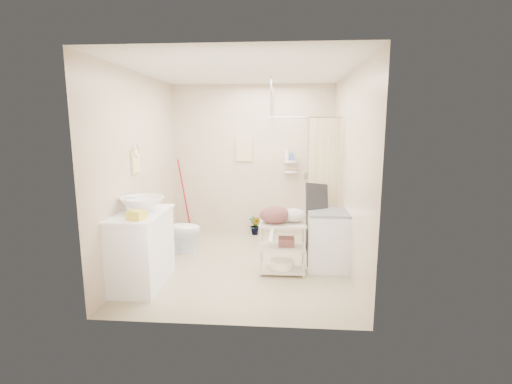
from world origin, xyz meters
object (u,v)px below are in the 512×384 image
Objects in this scene: laundry_rack at (282,243)px; washing_machine at (327,240)px; toilet at (179,229)px; vanity at (141,248)px.

washing_machine is at bearing 21.07° from laundry_rack.
vanity is at bearing 176.43° from toilet.
toilet is 1.74m from laundry_rack.
toilet is at bearing 154.25° from laundry_rack.
toilet is at bearing 83.58° from vanity.
vanity reaches higher than laundry_rack.
washing_machine is 0.65m from laundry_rack.
vanity is 1.20m from toilet.
toilet is (0.12, 1.19, -0.10)m from vanity.
laundry_rack is at bearing -158.74° from washing_machine.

